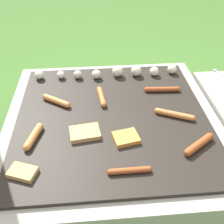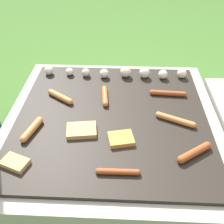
% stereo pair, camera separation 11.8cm
% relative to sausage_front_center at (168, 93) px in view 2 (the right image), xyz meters
% --- Properties ---
extents(ground_plane, '(14.00, 14.00, 0.00)m').
position_rel_sausage_front_center_xyz_m(ground_plane, '(-0.27, -0.17, -0.42)').
color(ground_plane, '#3D6628').
extents(grill, '(0.98, 0.98, 0.41)m').
position_rel_sausage_front_center_xyz_m(grill, '(-0.27, -0.17, -0.22)').
color(grill, '#9E998E').
rests_on(grill, ground_plane).
extents(sausage_mid_right, '(0.16, 0.02, 0.02)m').
position_rel_sausage_front_center_xyz_m(sausage_mid_right, '(-0.24, -0.50, -0.00)').
color(sausage_mid_right, '#93421E').
rests_on(sausage_mid_right, grill).
extents(sausage_front_left, '(0.07, 0.15, 0.03)m').
position_rel_sausage_front_center_xyz_m(sausage_front_left, '(-0.61, -0.29, 0.00)').
color(sausage_front_left, '#C6753D').
rests_on(sausage_front_left, grill).
extents(sausage_back_left, '(0.04, 0.16, 0.03)m').
position_rel_sausage_front_center_xyz_m(sausage_back_left, '(-0.32, -0.04, 0.00)').
color(sausage_back_left, '#B7602D').
rests_on(sausage_back_left, grill).
extents(sausage_front_center, '(0.19, 0.03, 0.03)m').
position_rel_sausage_front_center_xyz_m(sausage_front_center, '(0.00, 0.00, 0.00)').
color(sausage_front_center, '#93421E').
rests_on(sausage_front_center, grill).
extents(sausage_back_center, '(0.15, 0.11, 0.03)m').
position_rel_sausage_front_center_xyz_m(sausage_back_center, '(0.05, -0.40, 0.00)').
color(sausage_back_center, '#93421E').
rests_on(sausage_back_center, grill).
extents(sausage_back_right, '(0.17, 0.09, 0.03)m').
position_rel_sausage_front_center_xyz_m(sausage_back_right, '(0.01, -0.20, 0.00)').
color(sausage_back_right, '#C6753D').
rests_on(sausage_back_right, grill).
extents(sausage_front_right, '(0.14, 0.10, 0.03)m').
position_rel_sausage_front_center_xyz_m(sausage_front_right, '(-0.53, -0.06, 0.00)').
color(sausage_front_right, '#C6753D').
rests_on(sausage_front_right, grill).
extents(bread_slice_center, '(0.14, 0.11, 0.02)m').
position_rel_sausage_front_center_xyz_m(bread_slice_center, '(-0.40, -0.29, -0.00)').
color(bread_slice_center, tan).
rests_on(bread_slice_center, grill).
extents(bread_slice_left, '(0.11, 0.10, 0.02)m').
position_rel_sausage_front_center_xyz_m(bread_slice_left, '(-0.23, -0.33, -0.00)').
color(bread_slice_left, '#D18438').
rests_on(bread_slice_left, grill).
extents(bread_slice_right, '(0.11, 0.09, 0.02)m').
position_rel_sausage_front_center_xyz_m(bread_slice_right, '(-0.62, -0.47, -0.00)').
color(bread_slice_right, tan).
rests_on(bread_slice_right, grill).
extents(mushroom_row, '(0.79, 0.07, 0.06)m').
position_rel_sausage_front_center_xyz_m(mushroom_row, '(-0.23, 0.17, 0.01)').
color(mushroom_row, silver).
rests_on(mushroom_row, grill).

